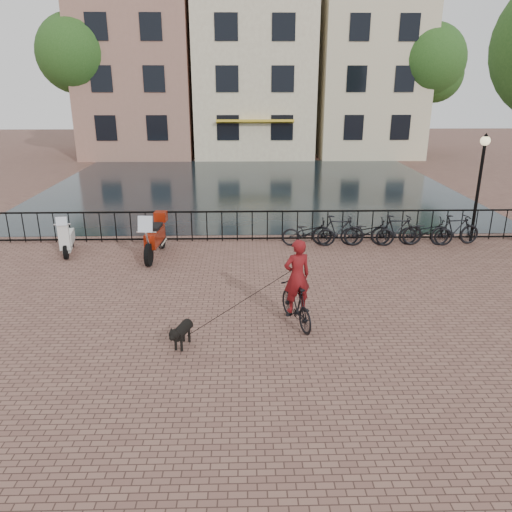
{
  "coord_description": "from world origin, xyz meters",
  "views": [
    {
      "loc": [
        -0.27,
        -7.9,
        5.01
      ],
      "look_at": [
        0.0,
        3.0,
        1.2
      ],
      "focal_mm": 35.0,
      "sensor_mm": 36.0,
      "label": 1
    }
  ],
  "objects_px": {
    "lamp_post": "(481,171)",
    "dog": "(182,333)",
    "motorcycle": "(155,232)",
    "scooter": "(67,232)",
    "cyclist": "(297,288)"
  },
  "relations": [
    {
      "from": "dog",
      "to": "scooter",
      "type": "xyz_separation_m",
      "value": [
        -4.18,
        5.87,
        0.39
      ]
    },
    {
      "from": "lamp_post",
      "to": "dog",
      "type": "height_order",
      "value": "lamp_post"
    },
    {
      "from": "cyclist",
      "to": "scooter",
      "type": "bearing_deg",
      "value": -54.54
    },
    {
      "from": "cyclist",
      "to": "scooter",
      "type": "height_order",
      "value": "cyclist"
    },
    {
      "from": "lamp_post",
      "to": "dog",
      "type": "bearing_deg",
      "value": -142.86
    },
    {
      "from": "cyclist",
      "to": "scooter",
      "type": "xyz_separation_m",
      "value": [
        -6.54,
        4.98,
        -0.19
      ]
    },
    {
      "from": "cyclist",
      "to": "dog",
      "type": "distance_m",
      "value": 2.59
    },
    {
      "from": "motorcycle",
      "to": "scooter",
      "type": "xyz_separation_m",
      "value": [
        -2.75,
        0.39,
        -0.1
      ]
    },
    {
      "from": "dog",
      "to": "motorcycle",
      "type": "distance_m",
      "value": 5.69
    },
    {
      "from": "cyclist",
      "to": "scooter",
      "type": "relative_size",
      "value": 1.51
    },
    {
      "from": "lamp_post",
      "to": "cyclist",
      "type": "distance_m",
      "value": 8.68
    },
    {
      "from": "dog",
      "to": "scooter",
      "type": "height_order",
      "value": "scooter"
    },
    {
      "from": "dog",
      "to": "motorcycle",
      "type": "xyz_separation_m",
      "value": [
        -1.43,
        5.48,
        0.49
      ]
    },
    {
      "from": "motorcycle",
      "to": "scooter",
      "type": "distance_m",
      "value": 2.78
    },
    {
      "from": "lamp_post",
      "to": "cyclist",
      "type": "xyz_separation_m",
      "value": [
        -6.36,
        -5.71,
        -1.52
      ]
    }
  ]
}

